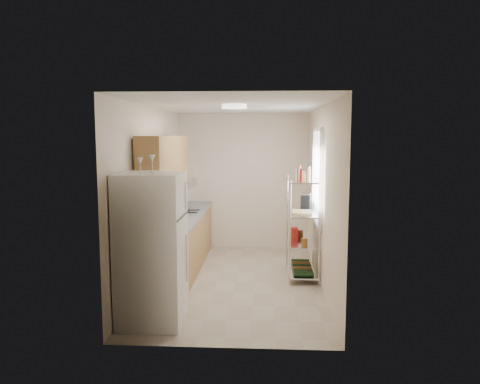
# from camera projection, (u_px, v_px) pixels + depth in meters

# --- Properties ---
(room) EXTENTS (2.52, 4.42, 2.62)m
(room) POSITION_uv_depth(u_px,v_px,m) (236.00, 196.00, 6.84)
(room) COLOR #B3A591
(room) RESTS_ON ground
(counter_run) EXTENTS (0.63, 3.51, 0.90)m
(counter_run) POSITION_uv_depth(u_px,v_px,m) (180.00, 245.00, 7.43)
(counter_run) COLOR #B17D4B
(counter_run) RESTS_ON ground
(upper_cabinets) EXTENTS (0.33, 2.20, 0.72)m
(upper_cabinets) POSITION_uv_depth(u_px,v_px,m) (165.00, 160.00, 6.94)
(upper_cabinets) COLOR #B17D4B
(upper_cabinets) RESTS_ON room
(range_hood) EXTENTS (0.50, 0.60, 0.12)m
(range_hood) POSITION_uv_depth(u_px,v_px,m) (179.00, 183.00, 7.78)
(range_hood) COLOR #B7BABC
(range_hood) RESTS_ON room
(window) EXTENTS (0.06, 1.00, 1.46)m
(window) POSITION_uv_depth(u_px,v_px,m) (318.00, 177.00, 7.09)
(window) COLOR white
(window) RESTS_ON room
(bakers_rack) EXTENTS (0.45, 0.90, 1.73)m
(bakers_rack) POSITION_uv_depth(u_px,v_px,m) (303.00, 206.00, 7.10)
(bakers_rack) COLOR silver
(bakers_rack) RESTS_ON ground
(ceiling_dome) EXTENTS (0.34, 0.34, 0.05)m
(ceiling_dome) POSITION_uv_depth(u_px,v_px,m) (234.00, 107.00, 6.39)
(ceiling_dome) COLOR white
(ceiling_dome) RESTS_ON room
(refrigerator) EXTENTS (0.72, 0.72, 1.76)m
(refrigerator) POSITION_uv_depth(u_px,v_px,m) (152.00, 249.00, 5.38)
(refrigerator) COLOR white
(refrigerator) RESTS_ON ground
(wine_glass_a) EXTENTS (0.07, 0.07, 0.21)m
(wine_glass_a) POSITION_uv_depth(u_px,v_px,m) (152.00, 164.00, 5.28)
(wine_glass_a) COLOR silver
(wine_glass_a) RESTS_ON refrigerator
(wine_glass_b) EXTENTS (0.06, 0.06, 0.18)m
(wine_glass_b) POSITION_uv_depth(u_px,v_px,m) (140.00, 165.00, 5.21)
(wine_glass_b) COLOR silver
(wine_glass_b) RESTS_ON refrigerator
(rice_cooker) EXTENTS (0.26, 0.26, 0.21)m
(rice_cooker) POSITION_uv_depth(u_px,v_px,m) (178.00, 209.00, 7.52)
(rice_cooker) COLOR white
(rice_cooker) RESTS_ON counter_run
(frying_pan_large) EXTENTS (0.30, 0.30, 0.04)m
(frying_pan_large) POSITION_uv_depth(u_px,v_px,m) (180.00, 213.00, 7.61)
(frying_pan_large) COLOR black
(frying_pan_large) RESTS_ON counter_run
(frying_pan_small) EXTENTS (0.28, 0.28, 0.05)m
(frying_pan_small) POSITION_uv_depth(u_px,v_px,m) (183.00, 210.00, 7.85)
(frying_pan_small) COLOR black
(frying_pan_small) RESTS_ON counter_run
(cutting_board) EXTENTS (0.35, 0.43, 0.03)m
(cutting_board) POSITION_uv_depth(u_px,v_px,m) (302.00, 212.00, 7.07)
(cutting_board) COLOR tan
(cutting_board) RESTS_ON bakers_rack
(espresso_machine) EXTENTS (0.18, 0.24, 0.25)m
(espresso_machine) POSITION_uv_depth(u_px,v_px,m) (306.00, 201.00, 7.43)
(espresso_machine) COLOR black
(espresso_machine) RESTS_ON bakers_rack
(storage_bag) EXTENTS (0.12, 0.15, 0.16)m
(storage_bag) POSITION_uv_depth(u_px,v_px,m) (294.00, 233.00, 7.42)
(storage_bag) COLOR #B42016
(storage_bag) RESTS_ON bakers_rack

